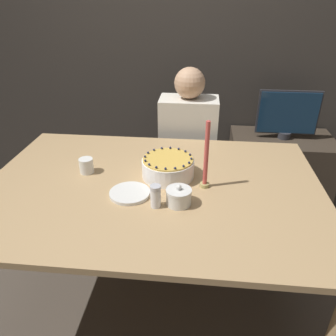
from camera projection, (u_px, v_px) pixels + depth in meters
The scene contains 12 objects.
ground_plane at pixel (155, 291), 1.99m from camera, with size 12.00×12.00×0.00m, color #4C4238.
wall_behind at pixel (176, 35), 2.60m from camera, with size 8.00×0.05×2.60m.
dining_table at pixel (153, 199), 1.67m from camera, with size 1.68×1.17×0.76m.
cake at pixel (168, 167), 1.68m from camera, with size 0.27×0.27×0.11m.
sugar_bowl at pixel (179, 197), 1.46m from camera, with size 0.12×0.12×0.10m.
sugar_shaker at pixel (156, 196), 1.44m from camera, with size 0.05×0.05×0.11m.
plate_stack at pixel (130, 193), 1.55m from camera, with size 0.19×0.19×0.02m.
candle at pixel (206, 161), 1.55m from camera, with size 0.05×0.05×0.34m.
cup at pixel (86, 166), 1.72m from camera, with size 0.07×0.07×0.08m.
person_man_blue_shirt at pixel (187, 159), 2.42m from camera, with size 0.40×0.34×1.18m.
side_cabinet at pixel (278, 170), 2.75m from camera, with size 0.80×0.49×0.58m.
tv_monitor at pixel (288, 114), 2.52m from camera, with size 0.47×0.10×0.38m.
Camera 1 is at (0.22, -1.38, 1.61)m, focal length 35.00 mm.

